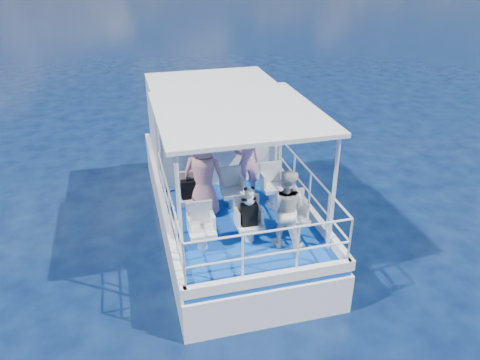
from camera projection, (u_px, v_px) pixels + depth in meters
name	position (u px, v px, depth m)	size (l,w,h in m)	color
ground	(235.00, 247.00, 10.23)	(2000.00, 2000.00, 0.00)	black
hull	(225.00, 223.00, 11.09)	(3.00, 7.00, 1.60)	white
deck	(224.00, 191.00, 10.70)	(2.90, 6.90, 0.10)	#0B3DA1
cabin	(212.00, 125.00, 11.30)	(2.85, 2.00, 2.20)	white
canopy	(237.00, 112.00, 8.63)	(3.00, 3.20, 0.08)	white
canopy_posts	(238.00, 169.00, 9.10)	(2.77, 2.97, 2.20)	white
railings	(242.00, 204.00, 9.09)	(2.84, 3.59, 1.00)	white
seat_port_fwd	(191.00, 204.00, 9.70)	(0.48, 0.46, 0.38)	silver
seat_center_fwd	(233.00, 199.00, 9.90)	(0.48, 0.46, 0.38)	silver
seat_stbd_fwd	(273.00, 194.00, 10.11)	(0.48, 0.46, 0.38)	silver
seat_port_aft	(202.00, 238.00, 8.58)	(0.48, 0.46, 0.38)	silver
seat_center_aft	(249.00, 232.00, 8.78)	(0.48, 0.46, 0.38)	silver
seat_stbd_aft	(294.00, 225.00, 8.99)	(0.48, 0.46, 0.38)	silver
passenger_port_fwd	(203.00, 175.00, 9.37)	(0.65, 0.46, 1.74)	#C57F88
passenger_stbd_fwd	(247.00, 161.00, 10.22)	(0.57, 0.37, 1.55)	pink
passenger_stbd_aft	(286.00, 209.00, 8.41)	(0.74, 0.58, 1.53)	white
backpack_port	(189.00, 189.00, 9.47)	(0.30, 0.17, 0.39)	black
backpack_center	(249.00, 214.00, 8.55)	(0.29, 0.16, 0.44)	black
compact_camera	(188.00, 179.00, 9.37)	(0.10, 0.06, 0.06)	black
panda	(249.00, 196.00, 8.36)	(0.23, 0.19, 0.36)	white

